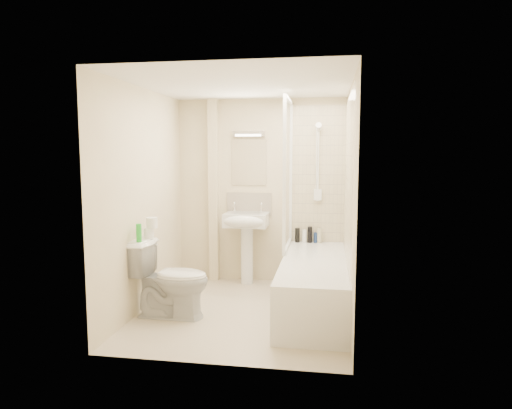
# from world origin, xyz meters

# --- Properties ---
(floor) EXTENTS (2.50, 2.50, 0.00)m
(floor) POSITION_xyz_m (0.00, 0.00, 0.00)
(floor) COLOR beige
(floor) RESTS_ON ground
(wall_back) EXTENTS (2.20, 0.02, 2.40)m
(wall_back) POSITION_xyz_m (0.00, 1.25, 1.20)
(wall_back) COLOR beige
(wall_back) RESTS_ON ground
(wall_left) EXTENTS (0.02, 2.50, 2.40)m
(wall_left) POSITION_xyz_m (-1.10, 0.00, 1.20)
(wall_left) COLOR beige
(wall_left) RESTS_ON ground
(wall_right) EXTENTS (0.02, 2.50, 2.40)m
(wall_right) POSITION_xyz_m (1.10, 0.00, 1.20)
(wall_right) COLOR beige
(wall_right) RESTS_ON ground
(ceiling) EXTENTS (2.20, 2.50, 0.02)m
(ceiling) POSITION_xyz_m (0.00, 0.00, 2.40)
(ceiling) COLOR white
(ceiling) RESTS_ON wall_back
(tile_back) EXTENTS (0.70, 0.01, 1.75)m
(tile_back) POSITION_xyz_m (0.75, 1.24, 1.42)
(tile_back) COLOR beige
(tile_back) RESTS_ON wall_back
(tile_right) EXTENTS (0.01, 2.10, 1.75)m
(tile_right) POSITION_xyz_m (1.09, 0.20, 1.42)
(tile_right) COLOR beige
(tile_right) RESTS_ON wall_right
(pipe_boxing) EXTENTS (0.12, 0.12, 2.40)m
(pipe_boxing) POSITION_xyz_m (-0.62, 1.19, 1.20)
(pipe_boxing) COLOR beige
(pipe_boxing) RESTS_ON ground
(splashback) EXTENTS (0.60, 0.02, 0.30)m
(splashback) POSITION_xyz_m (-0.15, 1.24, 1.03)
(splashback) COLOR beige
(splashback) RESTS_ON wall_back
(mirror) EXTENTS (0.46, 0.01, 0.60)m
(mirror) POSITION_xyz_m (-0.15, 1.24, 1.58)
(mirror) COLOR white
(mirror) RESTS_ON wall_back
(strip_light) EXTENTS (0.42, 0.07, 0.07)m
(strip_light) POSITION_xyz_m (-0.15, 1.22, 1.95)
(strip_light) COLOR silver
(strip_light) RESTS_ON wall_back
(bathtub) EXTENTS (0.70, 2.10, 0.55)m
(bathtub) POSITION_xyz_m (0.75, 0.20, 0.29)
(bathtub) COLOR white
(bathtub) RESTS_ON ground
(shower_screen) EXTENTS (0.04, 0.92, 1.80)m
(shower_screen) POSITION_xyz_m (0.40, 0.80, 1.45)
(shower_screen) COLOR white
(shower_screen) RESTS_ON bathtub
(shower_fixture) EXTENTS (0.10, 0.16, 0.99)m
(shower_fixture) POSITION_xyz_m (0.75, 1.19, 1.55)
(shower_fixture) COLOR white
(shower_fixture) RESTS_ON wall_back
(pedestal_sink) EXTENTS (0.55, 0.50, 1.06)m
(pedestal_sink) POSITION_xyz_m (-0.15, 1.01, 0.75)
(pedestal_sink) COLOR white
(pedestal_sink) RESTS_ON ground
(bottle_black_a) EXTENTS (0.06, 0.06, 0.19)m
(bottle_black_a) POSITION_xyz_m (0.50, 1.16, 0.64)
(bottle_black_a) COLOR black
(bottle_black_a) RESTS_ON bathtub
(bottle_white_a) EXTENTS (0.06, 0.06, 0.17)m
(bottle_white_a) POSITION_xyz_m (0.59, 1.16, 0.63)
(bottle_white_a) COLOR white
(bottle_white_a) RESTS_ON bathtub
(bottle_black_b) EXTENTS (0.06, 0.06, 0.21)m
(bottle_black_b) POSITION_xyz_m (0.66, 1.16, 0.65)
(bottle_black_b) COLOR black
(bottle_black_b) RESTS_ON bathtub
(bottle_blue) EXTENTS (0.06, 0.06, 0.13)m
(bottle_blue) POSITION_xyz_m (0.74, 1.16, 0.62)
(bottle_blue) COLOR navy
(bottle_blue) RESTS_ON bathtub
(bottle_cream) EXTENTS (0.07, 0.07, 0.19)m
(bottle_cream) POSITION_xyz_m (0.78, 1.16, 0.64)
(bottle_cream) COLOR beige
(bottle_cream) RESTS_ON bathtub
(toilet) EXTENTS (0.48, 0.80, 0.81)m
(toilet) POSITION_xyz_m (-0.72, -0.25, 0.40)
(toilet) COLOR white
(toilet) RESTS_ON ground
(toilet_roll_lower) EXTENTS (0.11, 0.11, 0.11)m
(toilet_roll_lower) POSITION_xyz_m (-0.98, -0.17, 0.86)
(toilet_roll_lower) COLOR white
(toilet_roll_lower) RESTS_ON toilet
(toilet_roll_upper) EXTENTS (0.12, 0.12, 0.11)m
(toilet_roll_upper) POSITION_xyz_m (-0.95, -0.15, 0.97)
(toilet_roll_upper) COLOR white
(toilet_roll_upper) RESTS_ON toilet_roll_lower
(green_bottle) EXTENTS (0.06, 0.06, 0.19)m
(green_bottle) POSITION_xyz_m (-1.00, -0.37, 0.90)
(green_bottle) COLOR green
(green_bottle) RESTS_ON toilet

